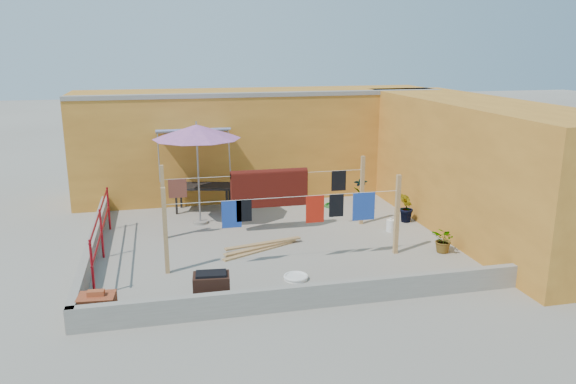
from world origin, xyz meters
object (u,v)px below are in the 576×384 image
object	(u,v)px
water_jug_b	(368,204)
plant_back_a	(288,190)
white_basin	(296,277)
patio_umbrella	(197,132)
brick_stack	(97,307)
brazier	(212,288)
green_hose	(332,205)
water_jug_a	(390,225)
outdoor_table	(203,188)

from	to	relation	value
water_jug_b	plant_back_a	distance (m)	2.38
white_basin	patio_umbrella	bearing A→B (deg)	110.84
white_basin	brick_stack	bearing A→B (deg)	-166.47
patio_umbrella	water_jug_b	distance (m)	5.26
water_jug_b	brick_stack	bearing A→B (deg)	-142.59
water_jug_b	brazier	bearing A→B (deg)	-134.25
white_basin	green_hose	size ratio (longest dim) A/B	1.03
water_jug_a	green_hose	size ratio (longest dim) A/B	0.70
patio_umbrella	outdoor_table	world-z (taller)	patio_umbrella
outdoor_table	green_hose	bearing A→B (deg)	-6.05
brick_stack	brazier	xyz separation A→B (m)	(1.95, 0.21, 0.06)
water_jug_a	water_jug_b	world-z (taller)	water_jug_a
outdoor_table	water_jug_b	world-z (taller)	outdoor_table
water_jug_b	water_jug_a	bearing A→B (deg)	-94.38
water_jug_a	green_hose	distance (m)	2.59
brazier	green_hose	xyz separation A→B (m)	(4.01, 5.53, -0.25)
green_hose	plant_back_a	world-z (taller)	plant_back_a
white_basin	plant_back_a	world-z (taller)	plant_back_a
brick_stack	white_basin	bearing A→B (deg)	13.53
brick_stack	water_jug_a	xyz separation A→B (m)	(6.71, 3.26, -0.08)
patio_umbrella	water_jug_b	bearing A→B (deg)	3.02
patio_umbrella	water_jug_b	xyz separation A→B (m)	(4.74, 0.25, -2.26)
patio_umbrella	water_jug_a	world-z (taller)	patio_umbrella
brick_stack	water_jug_b	size ratio (longest dim) A/B	2.02
brick_stack	white_basin	size ratio (longest dim) A/B	1.30
brick_stack	brazier	world-z (taller)	brazier
patio_umbrella	water_jug_a	size ratio (longest dim) A/B	8.48
outdoor_table	brazier	distance (m)	5.94
brazier	plant_back_a	distance (m)	6.82
brick_stack	green_hose	size ratio (longest dim) A/B	1.33
patio_umbrella	white_basin	size ratio (longest dim) A/B	5.79
outdoor_table	water_jug_a	size ratio (longest dim) A/B	5.10
brazier	green_hose	bearing A→B (deg)	54.04
brick_stack	plant_back_a	world-z (taller)	plant_back_a
outdoor_table	water_jug_a	distance (m)	5.28
brazier	water_jug_a	distance (m)	5.65
water_jug_b	outdoor_table	bearing A→B (deg)	169.05
water_jug_a	plant_back_a	size ratio (longest dim) A/B	0.44
brazier	water_jug_b	world-z (taller)	brazier
plant_back_a	brick_stack	bearing A→B (deg)	-126.82
outdoor_table	water_jug_b	xyz separation A→B (m)	(4.55, -0.88, -0.53)
white_basin	water_jug_a	size ratio (longest dim) A/B	1.46
green_hose	plant_back_a	size ratio (longest dim) A/B	0.63
water_jug_b	green_hose	size ratio (longest dim) A/B	0.66
brick_stack	green_hose	world-z (taller)	brick_stack
plant_back_a	water_jug_a	bearing A→B (deg)	-58.67
green_hose	plant_back_a	bearing A→B (deg)	150.52
outdoor_table	plant_back_a	xyz separation A→B (m)	(2.49, 0.27, -0.29)
green_hose	water_jug_b	bearing A→B (deg)	-28.89
outdoor_table	water_jug_a	xyz separation A→B (m)	(4.40, -2.87, -0.52)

